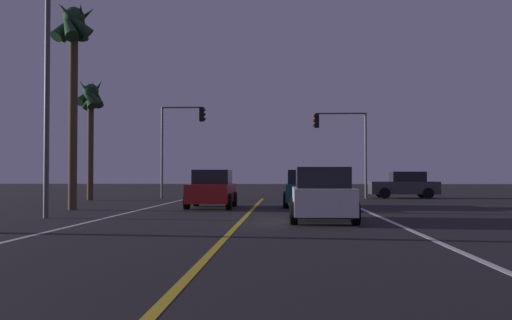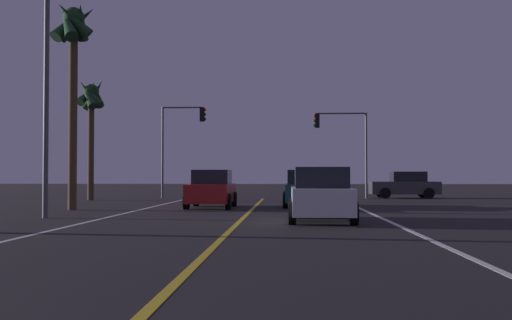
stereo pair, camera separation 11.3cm
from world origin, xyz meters
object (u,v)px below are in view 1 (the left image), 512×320
car_lead_same_lane (322,195)px  street_lamp_left_mid (63,66)px  car_crossing_side (405,185)px  palm_tree_left_mid (73,41)px  car_oncoming (212,189)px  traffic_light_near_left (182,131)px  car_ahead_far (305,189)px  palm_tree_left_far (90,103)px  traffic_light_near_right (340,134)px

car_lead_same_lane → street_lamp_left_mid: bearing=83.8°
car_crossing_side → palm_tree_left_mid: palm_tree_left_mid is taller
car_oncoming → traffic_light_near_left: (-3.30, 10.85, 3.49)m
car_oncoming → palm_tree_left_mid: 8.71m
car_ahead_far → palm_tree_left_far: 14.76m
car_lead_same_lane → traffic_light_near_left: traffic_light_near_left is taller
palm_tree_left_mid → palm_tree_left_far: (-2.47, 9.49, -1.43)m
traffic_light_near_left → car_lead_same_lane: bearing=-67.2°
traffic_light_near_left → palm_tree_left_mid: bearing=-100.5°
car_crossing_side → street_lamp_left_mid: 24.25m
palm_tree_left_mid → car_oncoming: bearing=19.2°
street_lamp_left_mid → traffic_light_near_right: bearing=57.7°
car_crossing_side → street_lamp_left_mid: street_lamp_left_mid is taller
car_crossing_side → car_oncoming: (-10.96, -11.74, 0.00)m
car_crossing_side → street_lamp_left_mid: size_ratio=0.53×
car_crossing_side → traffic_light_near_left: (-14.26, -0.89, 3.49)m
car_lead_same_lane → traffic_light_near_right: traffic_light_near_right is taller
car_lead_same_lane → palm_tree_left_mid: (-10.10, 5.60, 6.32)m
car_ahead_far → palm_tree_left_mid: palm_tree_left_mid is taller
car_crossing_side → car_oncoming: size_ratio=1.00×
car_ahead_far → palm_tree_left_mid: bearing=107.0°
car_crossing_side → traffic_light_near_right: bearing=12.0°
traffic_light_near_right → palm_tree_left_mid: bearing=45.9°
car_ahead_far → traffic_light_near_right: traffic_light_near_right is taller
street_lamp_left_mid → palm_tree_left_far: 14.66m
traffic_light_near_right → street_lamp_left_mid: street_lamp_left_mid is taller
traffic_light_near_right → palm_tree_left_mid: (-12.44, -12.83, 3.09)m
car_lead_same_lane → traffic_light_near_right: 18.85m
traffic_light_near_left → car_crossing_side: bearing=3.6°
street_lamp_left_mid → palm_tree_left_far: street_lamp_left_mid is taller
car_crossing_side → palm_tree_left_far: bearing=12.5°
car_crossing_side → car_lead_same_lane: same height
car_crossing_side → traffic_light_near_left: 14.70m
car_oncoming → car_crossing_side: bearing=137.0°
palm_tree_left_far → traffic_light_near_left: bearing=34.6°
street_lamp_left_mid → car_crossing_side: bearing=50.3°
car_lead_same_lane → car_crossing_side: bearing=-18.7°
car_crossing_side → car_oncoming: bearing=47.0°
car_oncoming → palm_tree_left_mid: bearing=-70.8°
car_crossing_side → car_lead_same_lane: (-6.52, -19.31, 0.00)m
car_crossing_side → traffic_light_near_right: traffic_light_near_right is taller
street_lamp_left_mid → car_ahead_far: bearing=42.1°
car_oncoming → traffic_light_near_left: bearing=-163.1°
palm_tree_left_far → palm_tree_left_mid: bearing=-75.4°
palm_tree_left_mid → palm_tree_left_far: bearing=104.6°
car_crossing_side → car_oncoming: same height
car_ahead_far → car_lead_same_lane: 8.62m
street_lamp_left_mid → traffic_light_near_left: bearing=86.8°
traffic_light_near_right → car_crossing_side: bearing=-168.0°
car_ahead_far → car_oncoming: same height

